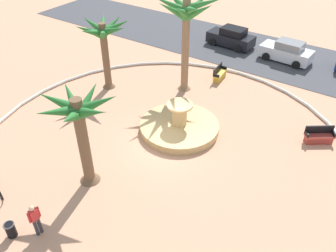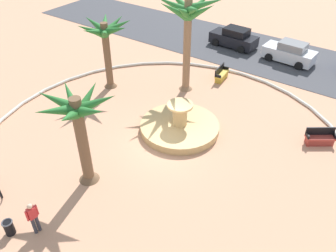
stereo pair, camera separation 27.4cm
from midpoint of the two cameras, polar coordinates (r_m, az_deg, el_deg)
ground_plane at (r=19.33m, az=-0.46°, el=-3.12°), size 80.00×80.00×0.00m
plaza_curb at (r=19.26m, az=-0.46°, el=-2.89°), size 20.48×20.48×0.20m
street_asphalt at (r=30.68m, az=16.02°, el=11.34°), size 48.00×8.00×0.03m
fountain at (r=20.26m, az=2.32°, el=-0.02°), size 4.62×4.62×1.81m
palm_tree_near_fountain at (r=23.50m, az=-9.94°, el=14.29°), size 3.69×3.63×4.87m
palm_tree_by_curb at (r=15.52m, az=-14.08°, el=0.80°), size 3.57×3.52×4.96m
palm_tree_mid_plaza at (r=22.37m, az=3.71°, el=17.20°), size 4.23×4.25×6.48m
bench_west at (r=25.81m, az=9.10°, el=8.31°), size 0.67×1.64×1.00m
bench_north at (r=21.02m, az=24.09°, el=-1.93°), size 1.59×1.34×1.00m
trash_bin at (r=16.29m, az=-24.32°, el=-14.99°), size 0.46×0.46×0.73m
person_cyclist_helmet at (r=15.53m, az=-20.87°, el=-13.80°), size 0.23×0.53×1.68m
parked_car_leftmost at (r=31.27m, az=11.09°, el=14.07°), size 4.08×2.07×1.67m
parked_car_second at (r=29.60m, az=19.66°, el=11.33°), size 4.08×2.08×1.67m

